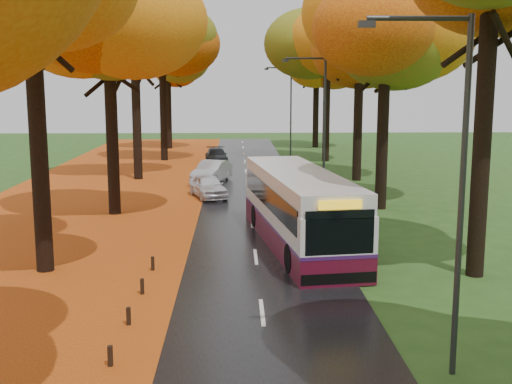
{
  "coord_description": "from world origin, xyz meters",
  "views": [
    {
      "loc": [
        -0.73,
        -5.64,
        6.57
      ],
      "look_at": [
        0.0,
        17.66,
        2.6
      ],
      "focal_mm": 45.0,
      "sensor_mm": 36.0,
      "label": 1
    }
  ],
  "objects_px": {
    "streetlamp_near": "(452,170)",
    "car_silver": "(212,172)",
    "streetlamp_mid": "(320,117)",
    "streetlamp_far": "(288,104)",
    "car_dark": "(216,156)",
    "car_white": "(208,186)",
    "bus": "(299,207)"
  },
  "relations": [
    {
      "from": "car_silver",
      "to": "streetlamp_far",
      "type": "bearing_deg",
      "value": 85.35
    },
    {
      "from": "streetlamp_far",
      "to": "streetlamp_mid",
      "type": "bearing_deg",
      "value": -90.0
    },
    {
      "from": "streetlamp_near",
      "to": "streetlamp_mid",
      "type": "distance_m",
      "value": 22.0
    },
    {
      "from": "streetlamp_mid",
      "to": "streetlamp_far",
      "type": "height_order",
      "value": "same"
    },
    {
      "from": "bus",
      "to": "car_silver",
      "type": "distance_m",
      "value": 17.27
    },
    {
      "from": "car_white",
      "to": "car_dark",
      "type": "distance_m",
      "value": 15.92
    },
    {
      "from": "streetlamp_near",
      "to": "car_silver",
      "type": "distance_m",
      "value": 29.53
    },
    {
      "from": "car_dark",
      "to": "bus",
      "type": "bearing_deg",
      "value": -85.79
    },
    {
      "from": "car_dark",
      "to": "car_white",
      "type": "bearing_deg",
      "value": -94.54
    },
    {
      "from": "streetlamp_far",
      "to": "car_white",
      "type": "distance_m",
      "value": 22.37
    },
    {
      "from": "streetlamp_far",
      "to": "car_dark",
      "type": "relative_size",
      "value": 1.88
    },
    {
      "from": "car_silver",
      "to": "car_dark",
      "type": "height_order",
      "value": "car_silver"
    },
    {
      "from": "car_dark",
      "to": "streetlamp_near",
      "type": "bearing_deg",
      "value": -85.33
    },
    {
      "from": "streetlamp_near",
      "to": "car_white",
      "type": "relative_size",
      "value": 2.06
    },
    {
      "from": "car_white",
      "to": "streetlamp_mid",
      "type": "bearing_deg",
      "value": -25.77
    },
    {
      "from": "streetlamp_near",
      "to": "streetlamp_mid",
      "type": "bearing_deg",
      "value": 90.0
    },
    {
      "from": "streetlamp_near",
      "to": "streetlamp_mid",
      "type": "xyz_separation_m",
      "value": [
        0.0,
        22.0,
        0.0
      ]
    },
    {
      "from": "streetlamp_mid",
      "to": "car_white",
      "type": "relative_size",
      "value": 2.06
    },
    {
      "from": "bus",
      "to": "car_dark",
      "type": "relative_size",
      "value": 2.74
    },
    {
      "from": "streetlamp_near",
      "to": "car_white",
      "type": "height_order",
      "value": "streetlamp_near"
    },
    {
      "from": "streetlamp_mid",
      "to": "car_white",
      "type": "bearing_deg",
      "value": 171.75
    },
    {
      "from": "streetlamp_near",
      "to": "streetlamp_far",
      "type": "bearing_deg",
      "value": 90.0
    },
    {
      "from": "streetlamp_mid",
      "to": "streetlamp_far",
      "type": "bearing_deg",
      "value": 90.0
    },
    {
      "from": "streetlamp_mid",
      "to": "car_white",
      "type": "height_order",
      "value": "streetlamp_mid"
    },
    {
      "from": "streetlamp_far",
      "to": "streetlamp_near",
      "type": "bearing_deg",
      "value": -90.0
    },
    {
      "from": "bus",
      "to": "car_silver",
      "type": "height_order",
      "value": "bus"
    },
    {
      "from": "streetlamp_near",
      "to": "streetlamp_mid",
      "type": "height_order",
      "value": "same"
    },
    {
      "from": "streetlamp_near",
      "to": "car_dark",
      "type": "xyz_separation_m",
      "value": [
        -6.3,
        38.83,
        -4.06
      ]
    },
    {
      "from": "bus",
      "to": "streetlamp_near",
      "type": "bearing_deg",
      "value": -87.54
    },
    {
      "from": "car_white",
      "to": "bus",
      "type": "bearing_deg",
      "value": -86.95
    },
    {
      "from": "car_white",
      "to": "car_dark",
      "type": "xyz_separation_m",
      "value": [
        0.0,
        15.92,
        -0.04
      ]
    },
    {
      "from": "streetlamp_near",
      "to": "car_white",
      "type": "xyz_separation_m",
      "value": [
        -6.3,
        22.91,
        -4.01
      ]
    }
  ]
}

